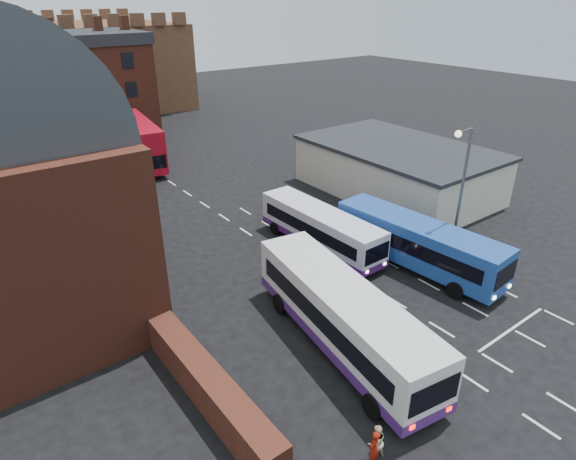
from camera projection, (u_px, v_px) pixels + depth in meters
ground at (405, 336)px, 24.82m from camera, size 180.00×180.00×0.00m
forecourt_wall at (210, 388)px, 20.34m from camera, size 1.20×10.00×1.80m
cream_building at (397, 169)px, 41.99m from camera, size 10.40×16.40×4.25m
brick_terrace at (44, 100)px, 52.07m from camera, size 22.00×10.00×11.00m
castle_keep at (97, 66)px, 72.65m from camera, size 22.00×22.00×12.00m
bus_white_outbound at (343, 313)px, 23.31m from camera, size 4.68×12.69×3.38m
bus_white_inbound at (321, 226)px, 32.75m from camera, size 2.75×10.29×2.79m
bus_blue at (418, 242)px, 30.35m from camera, size 3.59×11.57×3.11m
bus_red_double at (138, 142)px, 48.61m from camera, size 4.22×11.72×4.59m
street_lamp at (460, 184)px, 29.39m from camera, size 1.83×0.43×8.98m
pedestrian_red at (374, 448)px, 17.78m from camera, size 0.67×0.55×1.59m
pedestrian_beige at (376, 442)px, 18.07m from camera, size 0.83×0.70×1.53m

